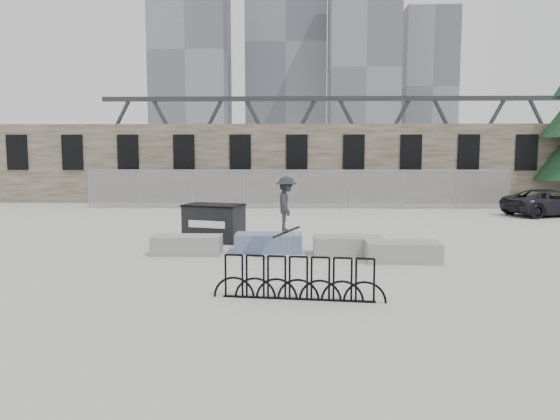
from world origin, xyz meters
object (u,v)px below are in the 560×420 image
object	(u,v)px
planter_center_right	(348,245)
suv	(550,202)
bike_rack	(298,279)
planter_offset	(403,251)
dumpster	(214,223)
planter_far_left	(187,244)
skateboarder	(286,204)
planter_center_left	(269,242)

from	to	relation	value
planter_center_right	suv	world-z (taller)	suv
planter_center_right	bike_rack	size ratio (longest dim) A/B	0.56
planter_offset	bike_rack	world-z (taller)	bike_rack
dumpster	bike_rack	world-z (taller)	dumpster
planter_center_right	planter_offset	xyz separation A→B (m)	(1.42, -0.91, 0.00)
planter_far_left	skateboarder	bearing A→B (deg)	-15.36
planter_center_left	planter_offset	size ratio (longest dim) A/B	1.00
planter_center_left	dumpster	size ratio (longest dim) A/B	0.93
dumpster	bike_rack	bearing A→B (deg)	-52.13
planter_offset	skateboarder	distance (m)	3.46
suv	planter_offset	bearing A→B (deg)	122.71
planter_center_left	skateboarder	distance (m)	1.88
planter_center_left	suv	world-z (taller)	suv
skateboarder	planter_center_left	bearing A→B (deg)	19.78
planter_offset	skateboarder	size ratio (longest dim) A/B	1.17
planter_center_right	skateboarder	bearing A→B (deg)	-156.39
planter_offset	suv	bearing A→B (deg)	50.35
planter_center_left	suv	size ratio (longest dim) A/B	0.45
planter_center_right	skateboarder	size ratio (longest dim) A/B	1.17
suv	dumpster	bearing A→B (deg)	99.63
planter_far_left	suv	world-z (taller)	suv
planter_center_left	planter_center_right	bearing A→B (deg)	-11.44
planter_center_right	suv	bearing A→B (deg)	43.63
planter_far_left	dumpster	size ratio (longest dim) A/B	0.93
planter_center_right	planter_offset	bearing A→B (deg)	-32.59
planter_center_right	bike_rack	bearing A→B (deg)	-107.15
bike_rack	planter_center_right	bearing A→B (deg)	72.85
planter_offset	dumpster	xyz separation A→B (m)	(-5.69, 3.24, 0.33)
planter_center_left	skateboarder	bearing A→B (deg)	-66.42
planter_offset	dumpster	distance (m)	6.55
dumpster	planter_far_left	bearing A→B (deg)	-84.77
planter_center_left	skateboarder	world-z (taller)	skateboarder
dumpster	planter_center_left	bearing A→B (deg)	-27.44
planter_center_left	suv	bearing A→B (deg)	36.50
suv	bike_rack	bearing A→B (deg)	123.47
planter_center_right	bike_rack	world-z (taller)	bike_rack
planter_center_left	planter_far_left	bearing A→B (deg)	-169.29
skateboarder	dumpster	bearing A→B (deg)	34.72
planter_center_right	skateboarder	world-z (taller)	skateboarder
planter_offset	bike_rack	bearing A→B (deg)	-126.72
planter_center_right	skateboarder	distance (m)	2.34
planter_far_left	suv	size ratio (longest dim) A/B	0.45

